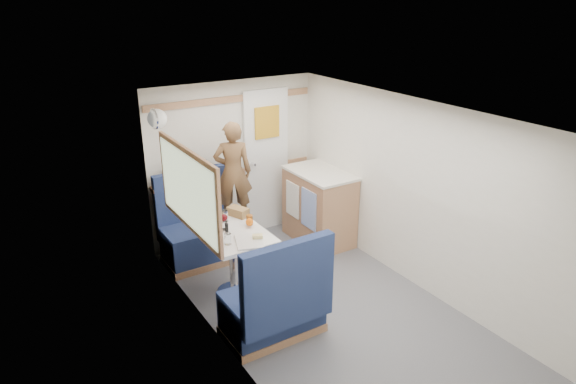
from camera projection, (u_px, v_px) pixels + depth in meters
floor at (341, 321)px, 4.96m from camera, size 4.50×4.50×0.00m
ceiling at (350, 118)px, 4.23m from camera, size 4.50×4.50×0.00m
wall_back at (234, 161)px, 6.37m from camera, size 2.20×0.02×2.00m
wall_left at (235, 259)px, 4.05m from camera, size 0.02×4.50×2.00m
wall_right at (432, 202)px, 5.13m from camera, size 0.02×4.50×2.00m
oak_trim_low at (235, 173)px, 6.41m from camera, size 2.15×0.02×0.08m
oak_trim_high at (232, 99)px, 6.07m from camera, size 2.15×0.02×0.08m
side_window at (188, 190)px, 4.76m from camera, size 0.04×1.30×0.72m
rear_door at (266, 158)px, 6.58m from camera, size 0.62×0.12×1.86m
dinette_table at (232, 245)px, 5.22m from camera, size 0.62×0.92×0.72m
bench_far at (201, 236)px, 6.00m from camera, size 0.90×0.59×1.05m
bench_near at (276, 308)px, 4.64m from camera, size 0.90×0.59×1.05m
ledge at (189, 183)px, 5.99m from camera, size 0.90×0.14×0.04m
dome_light at (157, 119)px, 5.27m from camera, size 0.20×0.20×0.20m
galley_counter at (319, 206)px, 6.42m from camera, size 0.57×0.92×0.92m
person at (233, 172)px, 5.85m from camera, size 0.51×0.43×1.19m
duffel_bag at (189, 173)px, 5.95m from camera, size 0.49×0.32×0.21m
tray at (249, 242)px, 4.93m from camera, size 0.34×0.39×0.02m
orange_fruit at (249, 222)px, 5.23m from camera, size 0.08×0.08×0.08m
cheese_block at (258, 236)px, 4.97m from camera, size 0.11×0.09×0.03m
wine_glass at (224, 218)px, 5.15m from camera, size 0.08×0.08×0.17m
tumbler_left at (228, 239)px, 4.88m from camera, size 0.07×0.07×0.11m
tumbler_right at (224, 216)px, 5.36m from camera, size 0.07×0.07×0.12m
beer_glass at (250, 220)px, 5.29m from camera, size 0.07×0.07×0.11m
pepper_grinder at (227, 228)px, 5.12m from camera, size 0.04×0.04×0.10m
bread_loaf at (238, 212)px, 5.50m from camera, size 0.20×0.26×0.09m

